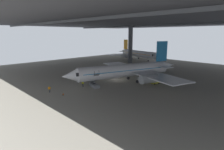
{
  "coord_description": "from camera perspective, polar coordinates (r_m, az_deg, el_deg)",
  "views": [
    {
      "loc": [
        38.98,
        -40.38,
        13.72
      ],
      "look_at": [
        2.53,
        -4.62,
        2.57
      ],
      "focal_mm": 30.3,
      "sensor_mm": 36.0,
      "label": 1
    }
  ],
  "objects": [
    {
      "name": "ground_plane",
      "position": [
        57.78,
        1.51,
        -1.42
      ],
      "size": [
        110.0,
        110.0,
        0.0
      ],
      "primitive_type": "plane",
      "color": "gray"
    },
    {
      "name": "hangar_structure",
      "position": [
        66.96,
        10.12,
        15.93
      ],
      "size": [
        121.0,
        99.0,
        18.8
      ],
      "color": "#4C4F54",
      "rests_on": "ground_plane"
    },
    {
      "name": "airplane_main",
      "position": [
        54.34,
        4.45,
        1.4
      ],
      "size": [
        35.59,
        35.97,
        11.5
      ],
      "color": "white",
      "rests_on": "ground_plane"
    },
    {
      "name": "boarding_stairs",
      "position": [
        49.99,
        -5.29,
        -2.79
      ],
      "size": [
        4.43,
        2.6,
        4.67
      ],
      "color": "slate",
      "rests_on": "ground_plane"
    },
    {
      "name": "crew_worker_near_nose",
      "position": [
        47.41,
        -18.39,
        -4.0
      ],
      "size": [
        0.39,
        0.46,
        1.61
      ],
      "color": "#232838",
      "rests_on": "ground_plane"
    },
    {
      "name": "crew_worker_by_stairs",
      "position": [
        50.19,
        -8.8,
        -2.49
      ],
      "size": [
        0.4,
        0.44,
        1.76
      ],
      "color": "#232838",
      "rests_on": "ground_plane"
    },
    {
      "name": "airplane_distant",
      "position": [
        103.73,
        7.68,
        6.42
      ],
      "size": [
        32.45,
        31.92,
        10.43
      ],
      "color": "white",
      "rests_on": "ground_plane"
    },
    {
      "name": "traffic_cone_orange",
      "position": [
        44.75,
        -14.53,
        -5.55
      ],
      "size": [
        0.36,
        0.36,
        0.6
      ],
      "color": "black",
      "rests_on": "ground_plane"
    },
    {
      "name": "baggage_tug",
      "position": [
        53.89,
        12.92,
        -2.17
      ],
      "size": [
        1.69,
        2.41,
        0.9
      ],
      "color": "yellow",
      "rests_on": "ground_plane"
    }
  ]
}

